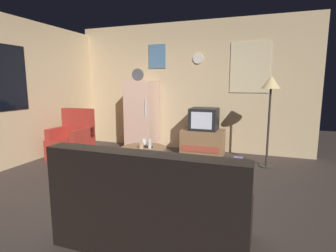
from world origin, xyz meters
name	(u,v)px	position (x,y,z in m)	size (l,w,h in m)	color
ground_plane	(141,187)	(0.00, 0.00, 0.00)	(12.00, 12.00, 0.00)	#3D332D
wall_with_art	(189,87)	(0.01, 2.45, 1.38)	(5.20, 0.12, 2.75)	#D1B284
wall_left_with_window	(1,93)	(-2.55, 0.00, 1.30)	(0.12, 5.20, 2.60)	#D1B284
fridge	(142,115)	(-0.95, 2.08, 0.75)	(0.60, 0.62, 1.77)	beige
tv_stand	(203,142)	(0.45, 2.00, 0.26)	(0.84, 0.53, 0.53)	#8E6642
crt_tv	(204,119)	(0.46, 2.00, 0.75)	(0.54, 0.51, 0.44)	black
standing_lamp	(271,89)	(1.68, 1.61, 1.36)	(0.32, 0.32, 1.59)	#332D28
coffee_table	(144,162)	(-0.16, 0.45, 0.23)	(0.72, 0.72, 0.46)	#8E6642
wine_glass	(150,144)	(-0.05, 0.44, 0.54)	(0.05, 0.05, 0.15)	silver
mug_ceramic_white	(144,142)	(-0.25, 0.66, 0.51)	(0.08, 0.08, 0.09)	silver
mug_ceramic_tan	(141,145)	(-0.17, 0.39, 0.51)	(0.08, 0.08, 0.09)	tan
remote_control	(148,147)	(-0.10, 0.47, 0.47)	(0.15, 0.04, 0.02)	black
armchair	(72,141)	(-1.92, 0.93, 0.34)	(0.68, 0.68, 0.96)	#A52D23
couch	(153,212)	(0.69, -1.17, 0.31)	(1.70, 0.80, 0.92)	black
book_stack	(238,159)	(1.18, 1.83, 0.03)	(0.21, 0.14, 0.07)	#3861B1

